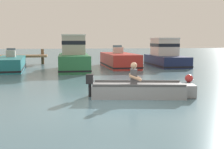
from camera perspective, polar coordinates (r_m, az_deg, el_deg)
name	(u,v)px	position (r m, az deg, el deg)	size (l,w,h in m)	color
ground_plane	(113,106)	(8.55, 0.17, -6.21)	(120.00, 120.00, 0.00)	slate
rowboat_with_person	(140,90)	(9.85, 5.59, -3.02)	(3.71, 1.69, 1.19)	gray
moored_boat_teal	(11,64)	(19.94, -19.51, 2.00)	(2.03, 5.65, 1.41)	#1E727A
moored_boat_green	(74,57)	(18.77, -7.64, 3.47)	(1.99, 4.90, 2.31)	#287042
moored_boat_red	(119,61)	(20.72, 1.44, 2.78)	(2.09, 5.35, 1.57)	#B72D28
moored_boat_navy	(165,56)	(22.09, 10.57, 3.70)	(2.15, 4.93, 2.12)	#19234C
mooring_buoy	(189,78)	(13.69, 15.04, -0.75)	(0.37, 0.37, 0.37)	red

